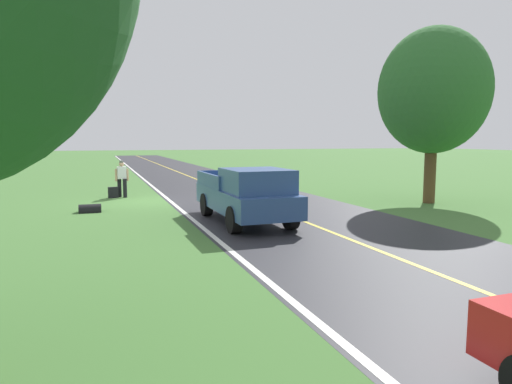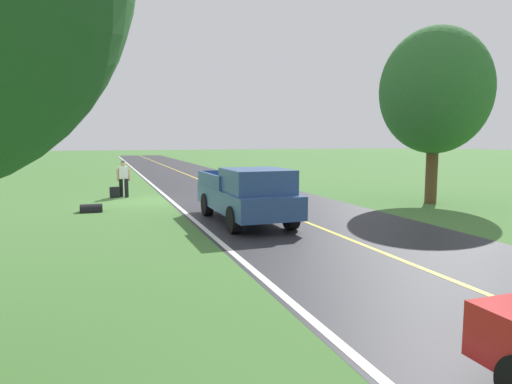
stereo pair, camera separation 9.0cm
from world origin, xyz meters
name	(u,v)px [view 2 (the right image)]	position (x,y,z in m)	size (l,w,h in m)	color
ground_plane	(149,201)	(0.00, 0.00, 0.00)	(200.00, 200.00, 0.00)	#427033
road_surface	(243,197)	(-4.35, 0.00, 0.00)	(7.21, 120.00, 0.00)	#28282D
lane_edge_line	(170,200)	(-0.93, 0.00, 0.01)	(0.16, 117.60, 0.00)	silver
lane_centre_line	(243,197)	(-4.35, 0.00, 0.01)	(0.14, 117.60, 0.00)	gold
hitchhiker_walking	(123,176)	(1.00, -1.78, 0.98)	(0.62, 0.51, 1.75)	black
suitcase_carried	(115,192)	(1.41, -1.67, 0.26)	(0.20, 0.46, 0.51)	black
pickup_truck_passing	(248,194)	(-2.49, 6.48, 0.97)	(2.15, 5.42, 1.82)	#2D4C84
tree_far_side_near	(435,91)	(-11.35, 4.61, 4.73)	(4.56, 4.56, 7.37)	brown
drainage_culvert	(91,212)	(2.39, 2.40, 0.00)	(0.60, 0.60, 0.80)	black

